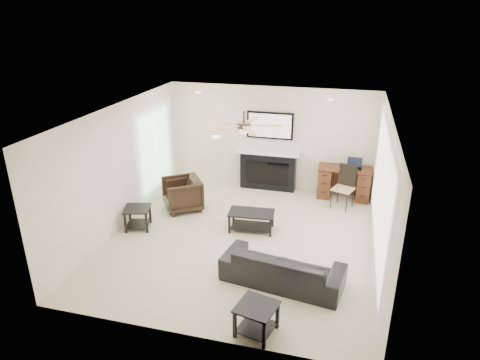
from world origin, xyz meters
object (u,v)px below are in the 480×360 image
Objects in this scene: sofa at (283,267)px; fireplace_unit at (268,152)px; armchair at (182,194)px; coffee_table at (251,221)px; desk at (344,183)px.

sofa is 3.97m from fireplace_unit.
armchair reaches higher than coffee_table.
desk is (0.82, 3.69, 0.09)m from sofa.
armchair reaches higher than sofa.
fireplace_unit is 1.57× the size of desk.
armchair is 1.79m from coffee_table.
coffee_table is at bearing 36.82° from armchair.
sofa is 3.37m from armchair.
desk is at bearing 79.02° from armchair.
desk is (3.42, 1.54, 0.02)m from armchair.
fireplace_unit reaches higher than armchair.
desk is (1.72, 2.09, 0.18)m from coffee_table.
armchair is at bearing -155.73° from desk.
fireplace_unit is at bearing 100.49° from armchair.
fireplace_unit reaches higher than desk.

